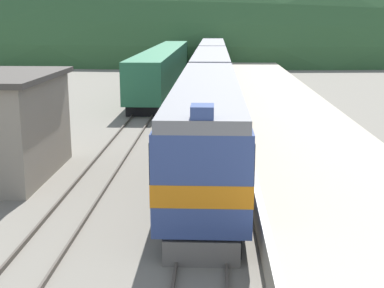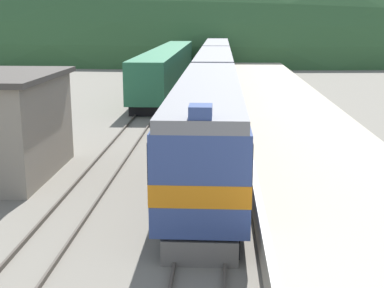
{
  "view_description": "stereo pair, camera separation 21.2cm",
  "coord_description": "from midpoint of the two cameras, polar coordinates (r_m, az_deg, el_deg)",
  "views": [
    {
      "loc": [
        0.34,
        5.36,
        6.96
      ],
      "look_at": [
        -0.47,
        24.16,
        2.51
      ],
      "focal_mm": 50.0,
      "sensor_mm": 36.0,
      "label": 1
    },
    {
      "loc": [
        0.56,
        5.37,
        6.96
      ],
      "look_at": [
        -0.47,
        24.16,
        2.51
      ],
      "focal_mm": 50.0,
      "sensor_mm": 36.0,
      "label": 2
    }
  ],
  "objects": [
    {
      "name": "carriage_fourth",
      "position": [
        84.19,
        2.86,
        10.12
      ],
      "size": [
        2.9,
        19.33,
        4.27
      ],
      "color": "black",
      "rests_on": "ground"
    },
    {
      "name": "track_siding",
      "position": [
        65.22,
        -1.59,
        7.24
      ],
      "size": [
        1.52,
        180.0,
        0.16
      ],
      "color": "#4C443D",
      "rests_on": "ground"
    },
    {
      "name": "platform",
      "position": [
        45.35,
        9.11,
        4.95
      ],
      "size": [
        6.85,
        140.0,
        1.03
      ],
      "color": "#B2A893",
      "rests_on": "ground"
    },
    {
      "name": "carriage_third",
      "position": [
        64.01,
        2.75,
        9.13
      ],
      "size": [
        2.9,
        19.33,
        4.27
      ],
      "color": "black",
      "rests_on": "ground"
    },
    {
      "name": "track_main",
      "position": [
        65.0,
        2.74,
        7.21
      ],
      "size": [
        1.52,
        180.0,
        0.16
      ],
      "color": "#4C443D",
      "rests_on": "ground"
    },
    {
      "name": "distant_hills",
      "position": [
        120.86,
        2.95,
        9.98
      ],
      "size": [
        209.53,
        94.29,
        46.62
      ],
      "color": "#335B33",
      "rests_on": "ground"
    },
    {
      "name": "express_train_lead_car",
      "position": [
        23.78,
        1.98,
        2.08
      ],
      "size": [
        2.91,
        19.06,
        4.63
      ],
      "color": "black",
      "rests_on": "ground"
    },
    {
      "name": "carriage_second",
      "position": [
        43.88,
        2.54,
        7.22
      ],
      "size": [
        2.9,
        19.33,
        4.27
      ],
      "color": "black",
      "rests_on": "ground"
    },
    {
      "name": "siding_train",
      "position": [
        55.4,
        -2.44,
        8.18
      ],
      "size": [
        2.9,
        35.6,
        3.94
      ],
      "color": "black",
      "rests_on": "ground"
    }
  ]
}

